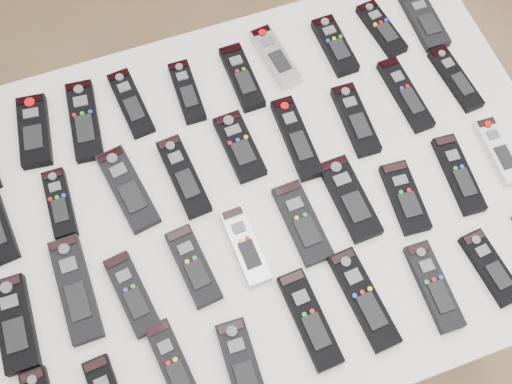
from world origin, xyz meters
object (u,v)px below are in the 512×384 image
object	(u,v)px
remote_27	(458,174)
remote_35	(434,286)
remote_18	(455,79)
remote_24	(302,223)
remote_22	(193,266)
remote_26	(405,197)
table	(256,207)
remote_20	(76,289)
remote_6	(275,57)
remote_8	(381,29)
remote_3	(131,103)
remote_4	(187,92)
remote_34	(364,299)
remote_14	(239,147)
remote_5	(242,77)
remote_23	(245,246)
remote_1	(34,131)
remote_32	(242,367)
remote_7	(335,46)
remote_25	(350,199)
remote_9	(424,20)
remote_33	(310,319)
remote_12	(128,189)
remote_36	(490,268)
remote_2	(84,121)
remote_16	(355,120)
remote_19	(15,324)
remote_21	(132,294)
remote_17	(405,94)
remote_13	(184,176)
remote_15	(296,138)
remote_11	(60,204)

from	to	relation	value
remote_27	remote_35	size ratio (longest dim) A/B	1.01
remote_18	remote_24	xyz separation A→B (m)	(-0.44, -0.20, 0.00)
remote_22	remote_26	size ratio (longest dim) A/B	1.05
table	remote_20	xyz separation A→B (m)	(-0.39, -0.07, 0.07)
remote_6	remote_8	xyz separation A→B (m)	(0.26, -0.01, -0.00)
remote_3	remote_4	bearing A→B (deg)	-12.04
remote_26	remote_34	distance (m)	0.23
remote_27	table	bearing A→B (deg)	170.67
remote_14	remote_20	xyz separation A→B (m)	(-0.39, -0.18, -0.00)
remote_14	remote_18	bearing A→B (deg)	-3.01
remote_3	remote_5	distance (m)	0.25
remote_27	remote_23	bearing A→B (deg)	-175.85
remote_1	remote_32	distance (m)	0.66
remote_7	remote_25	bearing A→B (deg)	-109.34
remote_9	remote_33	distance (m)	0.75
remote_14	remote_32	size ratio (longest dim) A/B	0.94
remote_27	remote_12	bearing A→B (deg)	167.35
remote_8	remote_36	world-z (taller)	same
remote_2	remote_25	xyz separation A→B (m)	(0.46, -0.36, 0.00)
remote_16	remote_18	distance (m)	0.25
remote_19	remote_21	world-z (taller)	remote_19
remote_1	remote_25	size ratio (longest dim) A/B	0.92
remote_17	remote_34	xyz separation A→B (m)	(-0.27, -0.39, 0.00)
remote_22	remote_9	bearing A→B (deg)	23.55
remote_14	remote_34	size ratio (longest dim) A/B	0.79
remote_7	remote_32	distance (m)	0.73
remote_5	remote_25	xyz separation A→B (m)	(0.11, -0.35, -0.00)
remote_8	remote_19	world-z (taller)	remote_19
remote_13	remote_23	distance (m)	0.20
remote_20	remote_16	bearing A→B (deg)	13.54
remote_16	remote_21	world-z (taller)	remote_16
remote_8	remote_15	size ratio (longest dim) A/B	0.79
remote_7	remote_8	xyz separation A→B (m)	(0.12, 0.01, -0.00)
remote_20	remote_35	size ratio (longest dim) A/B	1.20
remote_16	remote_6	bearing A→B (deg)	118.55
remote_6	remote_19	xyz separation A→B (m)	(-0.66, -0.40, 0.00)
remote_4	remote_13	bearing A→B (deg)	-107.42
remote_5	remote_17	bearing A→B (deg)	-27.55
remote_20	remote_27	distance (m)	0.79
remote_14	remote_19	distance (m)	0.55
remote_21	remote_26	bearing A→B (deg)	-7.57
remote_5	remote_35	size ratio (longest dim) A/B	0.96
remote_3	remote_21	distance (m)	0.42
remote_1	remote_11	size ratio (longest dim) A/B	1.12
remote_5	remote_12	xyz separation A→B (m)	(-0.30, -0.18, -0.00)
remote_21	remote_24	distance (m)	0.35
remote_8	remote_34	bearing A→B (deg)	-124.25
remote_12	remote_15	size ratio (longest dim) A/B	0.98
remote_6	remote_4	bearing A→B (deg)	178.82
table	remote_4	xyz separation A→B (m)	(-0.06, 0.28, 0.07)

